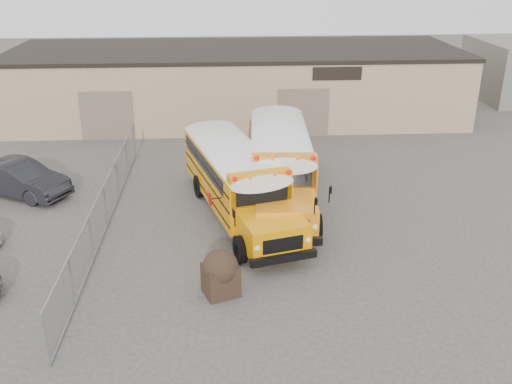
{
  "coord_description": "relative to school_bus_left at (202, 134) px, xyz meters",
  "views": [
    {
      "loc": [
        -1.0,
        -19.13,
        10.82
      ],
      "look_at": [
        0.31,
        2.43,
        1.6
      ],
      "focal_mm": 40.0,
      "sensor_mm": 36.0,
      "label": 1
    }
  ],
  "objects": [
    {
      "name": "ground",
      "position": [
        2.11,
        -10.09,
        -1.76
      ],
      "size": [
        120.0,
        120.0,
        0.0
      ],
      "primitive_type": "plane",
      "color": "#45413F",
      "rests_on": "ground"
    },
    {
      "name": "car_dark",
      "position": [
        -8.56,
        -3.56,
        -0.93
      ],
      "size": [
        5.31,
        3.94,
        1.67
      ],
      "primitive_type": "imported",
      "rotation": [
        0.0,
        0.0,
        1.08
      ],
      "color": "black",
      "rests_on": "ground"
    },
    {
      "name": "chainlink_fence",
      "position": [
        -3.89,
        -7.09,
        -0.86
      ],
      "size": [
        0.07,
        18.07,
        1.81
      ],
      "color": "gray",
      "rests_on": "ground"
    },
    {
      "name": "school_bus_right",
      "position": [
        4.11,
        2.3,
        0.1
      ],
      "size": [
        3.61,
        11.14,
        3.22
      ],
      "color": "orange",
      "rests_on": "ground"
    },
    {
      "name": "tarp_bundle",
      "position": [
        0.93,
        -12.67,
        -0.92
      ],
      "size": [
        1.39,
        1.32,
        1.65
      ],
      "color": "black",
      "rests_on": "ground"
    },
    {
      "name": "warehouse",
      "position": [
        2.11,
        9.91,
        0.61
      ],
      "size": [
        30.2,
        10.2,
        4.67
      ],
      "color": "#98825E",
      "rests_on": "ground"
    },
    {
      "name": "school_bus_left",
      "position": [
        0.0,
        0.0,
        0.0
      ],
      "size": [
        5.2,
        10.71,
        3.05
      ],
      "color": "orange",
      "rests_on": "ground"
    }
  ]
}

